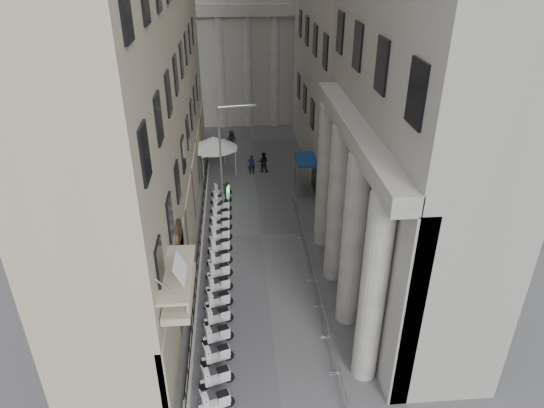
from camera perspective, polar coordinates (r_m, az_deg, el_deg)
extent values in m
cylinder|color=silver|center=(43.11, -8.07, 4.04)|extent=(0.06, 0.06, 2.37)
cylinder|color=silver|center=(43.01, -4.05, 4.20)|extent=(0.06, 0.06, 2.37)
cylinder|color=silver|center=(45.88, -7.91, 5.60)|extent=(0.06, 0.06, 2.37)
cylinder|color=silver|center=(45.78, -4.12, 5.75)|extent=(0.06, 0.06, 2.37)
cube|color=white|center=(43.94, -6.12, 6.41)|extent=(3.24, 3.24, 0.13)
cone|color=white|center=(43.74, -6.15, 7.06)|extent=(4.31, 4.31, 1.08)
cylinder|color=#96999E|center=(36.49, -6.03, 4.82)|extent=(0.16, 0.16, 8.55)
cylinder|color=#96999E|center=(35.15, -4.27, 11.41)|extent=(2.56, 0.47, 0.12)
cube|color=#96999E|center=(35.35, -2.35, 11.47)|extent=(0.56, 0.31, 0.16)
cube|color=black|center=(39.46, -5.36, 1.26)|extent=(0.47, 0.84, 1.70)
cube|color=#19E54C|center=(39.34, -5.19, 1.48)|extent=(0.21, 0.59, 0.94)
imported|color=#0D1936|center=(44.42, -2.42, 4.67)|extent=(0.75, 0.59, 1.81)
imported|color=black|center=(44.77, -1.04, 4.96)|extent=(1.01, 0.83, 1.91)
imported|color=black|center=(50.03, -4.76, 7.51)|extent=(1.14, 0.95, 1.99)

